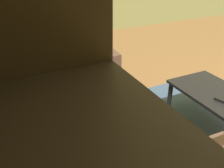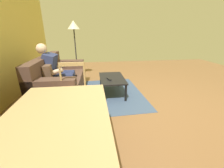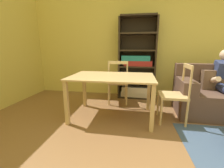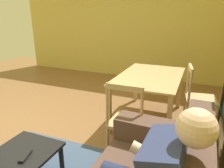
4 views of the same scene
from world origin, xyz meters
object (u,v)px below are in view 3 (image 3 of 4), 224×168
bookshelf (137,67)px  dining_chair_facing_couch (175,95)px  dining_chair_near_wall (118,82)px  dining_table (112,82)px

bookshelf → dining_chair_facing_couch: size_ratio=2.01×
dining_chair_facing_couch → bookshelf: bearing=117.9°
bookshelf → dining_chair_near_wall: bookshelf is taller
bookshelf → dining_chair_near_wall: (-0.40, -0.48, -0.29)m
dining_table → dining_chair_facing_couch: (1.04, 0.00, -0.18)m
bookshelf → dining_chair_facing_couch: (0.64, -1.21, -0.30)m
dining_chair_near_wall → dining_chair_facing_couch: size_ratio=0.99×
dining_chair_near_wall → dining_chair_facing_couch: bearing=-35.2°
bookshelf → dining_table: bearing=-108.3°
bookshelf → dining_chair_facing_couch: bearing=-62.1°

